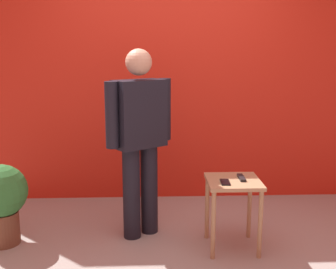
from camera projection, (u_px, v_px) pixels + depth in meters
ground_plane at (177, 269)px, 3.16m from camera, size 12.00×12.00×0.00m
back_wall_red at (169, 64)px, 4.44m from camera, size 4.70×0.12×2.91m
standing_person at (140, 134)px, 3.56m from camera, size 0.58×0.45×1.62m
side_table at (233, 194)px, 3.41m from camera, size 0.43×0.43×0.59m
cell_phone at (225, 182)px, 3.31m from camera, size 0.08×0.15×0.01m
tv_remote at (241, 178)px, 3.40m from camera, size 0.05×0.17×0.02m
potted_plant at (1, 198)px, 3.49m from camera, size 0.44×0.44×0.69m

